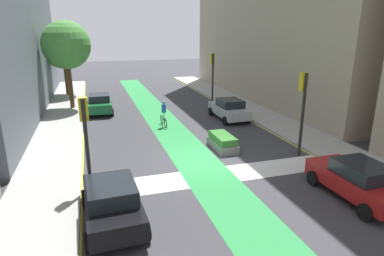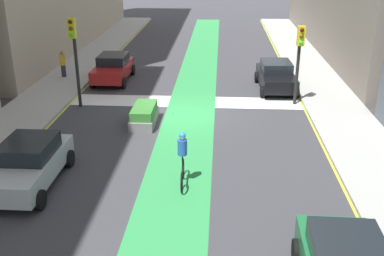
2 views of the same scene
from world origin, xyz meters
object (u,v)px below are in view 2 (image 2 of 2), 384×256
Objects in this scene: traffic_signal_near_left at (300,50)px; cyclist_in_lane at (182,157)px; car_black_left_near at (276,76)px; pedestrian_sidewalk_right_a at (63,64)px; car_red_right_near at (113,68)px; median_planter at (144,115)px; traffic_signal_near_right at (74,46)px; car_silver_right_far at (29,163)px.

traffic_signal_near_left is 10.15m from cyclist_in_lane.
car_black_left_near is 2.71× the size of pedestrian_sidewalk_right_a.
median_planter is at bearing 113.25° from car_red_right_near.
traffic_signal_near_right is 1.88× the size of median_planter.
pedestrian_sidewalk_right_a reaches higher than car_red_right_near.
traffic_signal_near_right is 2.40× the size of cyclist_in_lane.
car_black_left_near is at bearing 173.85° from pedestrian_sidewalk_right_a.
car_red_right_near is 13.44m from cyclist_in_lane.
pedestrian_sidewalk_right_a is at bearing -3.76° from car_red_right_near.
traffic_signal_near_left is at bearing 163.30° from pedestrian_sidewalk_right_a.
car_silver_right_far reaches higher than median_planter.
traffic_signal_near_right reaches higher than car_red_right_near.
car_silver_right_far is 5.19m from cyclist_in_lane.
car_black_left_near reaches higher than median_planter.
pedestrian_sidewalk_right_a is at bearing -6.15° from car_black_left_near.
car_black_left_near is (-10.17, -3.73, -2.32)m from traffic_signal_near_right.
car_silver_right_far is at bearing 94.67° from traffic_signal_near_right.
traffic_signal_near_left is 3.41m from car_black_left_near.
cyclist_in_lane is (5.07, 8.60, -1.86)m from traffic_signal_near_left.
car_red_right_near is 3.12m from pedestrian_sidewalk_right_a.
traffic_signal_near_right reaches higher than car_black_left_near.
car_silver_right_far is at bearing 63.43° from median_planter.
car_silver_right_far is at bearing 41.42° from traffic_signal_near_left.
cyclist_in_lane is at bearing 112.67° from car_red_right_near.
traffic_signal_near_right is 6.06m from pedestrian_sidewalk_right_a.
car_red_right_near is at bearing -6.92° from car_black_left_near.
traffic_signal_near_right is at bearing -52.24° from cyclist_in_lane.
car_black_left_near is 1.80× the size of median_planter.
traffic_signal_near_left reaches higher than car_silver_right_far.
traffic_signal_near_right is at bearing 82.56° from car_red_right_near.
pedestrian_sidewalk_right_a reaches higher than median_planter.
traffic_signal_near_left reaches higher than cyclist_in_lane.
median_planter is at bearing 150.70° from traffic_signal_near_right.
traffic_signal_near_right reaches higher than cyclist_in_lane.
traffic_signal_near_right is 10.95m from traffic_signal_near_left.
car_red_right_near is (0.01, -12.84, 0.00)m from car_silver_right_far.
traffic_signal_near_left reaches higher than pedestrian_sidewalk_right_a.
median_planter is (2.21, -5.49, -0.57)m from cyclist_in_lane.
median_planter is (-2.96, -5.92, -0.40)m from car_silver_right_far.
traffic_signal_near_left is 2.17× the size of cyclist_in_lane.
traffic_signal_near_left is 0.96× the size of car_red_right_near.
car_black_left_near is at bearing -138.70° from median_planter.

